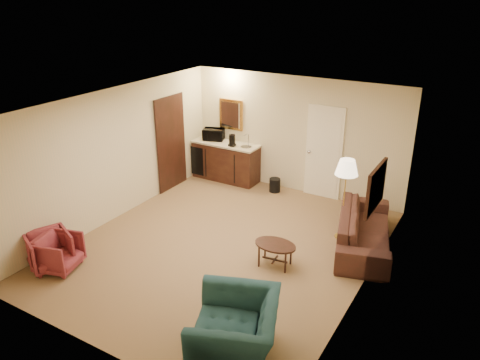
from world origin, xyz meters
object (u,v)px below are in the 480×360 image
Objects in this scene: sofa at (365,224)px; rose_chair_far at (58,251)px; rose_chair_near at (49,248)px; coffee_maker at (232,140)px; floor_lamp at (344,199)px; teal_armchair at (235,322)px; microwave at (214,133)px; waste_bin at (275,185)px; coffee_table at (275,255)px; wetbar_cabinet at (226,161)px.

rose_chair_far is (-4.12, -3.28, -0.11)m from sofa.
sofa is 5.42m from rose_chair_near.
floor_lamp is at bearing -23.84° from coffee_maker.
rose_chair_near reaches higher than rose_chair_far.
microwave is (-3.59, 4.98, 0.57)m from teal_armchair.
rose_chair_near reaches higher than waste_bin.
teal_armchair is at bearing 154.86° from sofa.
rose_chair_near is 3.74m from coffee_table.
microwave reaches higher than sofa.
coffee_table is at bearing -35.46° from rose_chair_near.
coffee_table is at bearing -61.75° from microwave.
teal_armchair is 3.72m from rose_chair_near.
teal_armchair is 5.21m from waste_bin.
teal_armchair is at bearing -69.34° from rose_chair_near.
rose_chair_far is (0.18, 0.02, -0.01)m from rose_chair_near.
microwave is at bearing 171.13° from wetbar_cabinet.
rose_chair_far is at bearing -115.11° from teal_armchair.
teal_armchair is 1.82× the size of rose_chair_far.
waste_bin is (-1.36, 2.73, -0.05)m from coffee_table.
floor_lamp is (3.35, -1.32, 0.31)m from wetbar_cabinet.
floor_lamp is at bearing -21.51° from wetbar_cabinet.
coffee_maker is (-3.10, 1.20, 0.28)m from floor_lamp.
coffee_maker is (0.25, -0.12, 0.60)m from wetbar_cabinet.
rose_chair_near is 5.01m from waste_bin.
wetbar_cabinet is at bearing 158.49° from floor_lamp.
rose_chair_near is at bearing -114.56° from teal_armchair.
microwave is 0.65m from coffee_maker.
wetbar_cabinet is 0.73× the size of sofa.
rose_chair_near is at bearing -149.21° from coffee_table.
coffee_table is at bearing -45.92° from wetbar_cabinet.
rose_chair_near is 1.03× the size of rose_chair_far.
rose_chair_far is 1.33× the size of microwave.
coffee_maker is (-2.46, 2.68, 0.85)m from coffee_table.
microwave reaches higher than teal_armchair.
rose_chair_near is (-0.50, -4.72, -0.12)m from wetbar_cabinet.
wetbar_cabinet is 1.37× the size of teal_armchair.
floor_lamp reaches higher than sofa.
sofa is 8.26× the size of coffee_maker.
rose_chair_near is 4.72m from coffee_maker.
coffee_table is at bearing 171.67° from teal_armchair.
wetbar_cabinet is 2.51× the size of rose_chair_far.
rose_chair_far is 0.42× the size of floor_lamp.
coffee_table is 2.28× the size of waste_bin.
coffee_maker is (0.57, 4.58, 0.73)m from rose_chair_far.
teal_armchair reaches higher than coffee_table.
rose_chair_far is (-3.53, 0.22, -0.19)m from teal_armchair.
sofa is 5.26m from rose_chair_far.
rose_chair_far is 4.92m from waste_bin.
wetbar_cabinet is at bearing 53.96° from sofa.
waste_bin is (-1.86, 4.85, -0.36)m from teal_armchair.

